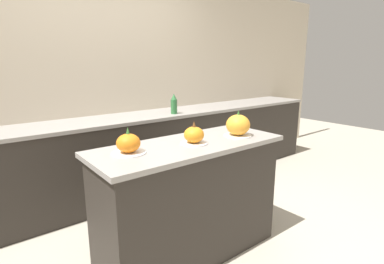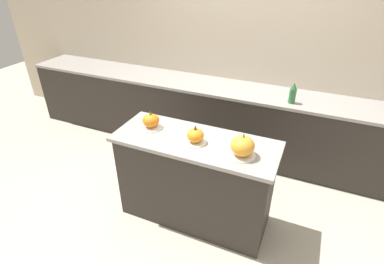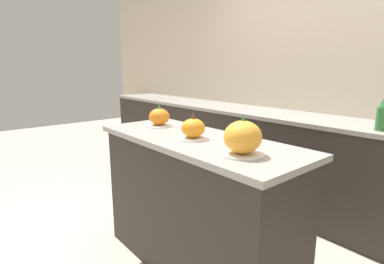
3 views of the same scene
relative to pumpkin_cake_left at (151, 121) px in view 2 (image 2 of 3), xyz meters
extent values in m
plane|color=#BCB29E|center=(0.46, -0.04, -0.96)|extent=(12.00, 12.00, 0.00)
cube|color=beige|center=(0.46, 1.57, 0.29)|extent=(8.00, 0.06, 2.50)
cube|color=#2D2823|center=(0.46, -0.04, -0.53)|extent=(1.39, 0.51, 0.87)
cube|color=gray|center=(0.46, -0.04, -0.08)|extent=(1.45, 0.57, 0.03)
cube|color=#2D2823|center=(0.46, 1.24, -0.53)|extent=(6.00, 0.56, 0.86)
cube|color=gray|center=(0.46, 1.24, -0.08)|extent=(6.00, 0.60, 0.03)
cylinder|color=white|center=(0.00, 0.00, -0.06)|extent=(0.22, 0.22, 0.01)
ellipsoid|color=orange|center=(0.00, 0.00, 0.01)|extent=(0.15, 0.15, 0.12)
cone|color=#38702D|center=(0.00, 0.00, 0.09)|extent=(0.03, 0.03, 0.05)
cylinder|color=white|center=(0.48, -0.08, -0.06)|extent=(0.20, 0.20, 0.01)
ellipsoid|color=orange|center=(0.48, -0.08, 0.00)|extent=(0.15, 0.15, 0.12)
cone|color=brown|center=(0.48, -0.08, 0.08)|extent=(0.03, 0.03, 0.05)
cylinder|color=white|center=(0.89, -0.11, -0.06)|extent=(0.22, 0.22, 0.01)
ellipsoid|color=orange|center=(0.89, -0.11, 0.03)|extent=(0.19, 0.19, 0.16)
cone|color=#38702D|center=(0.89, -0.11, 0.12)|extent=(0.02, 0.02, 0.04)
cylinder|color=#2D6B38|center=(1.12, 1.09, 0.01)|extent=(0.07, 0.07, 0.16)
cone|color=#2D6B38|center=(1.12, 1.09, 0.13)|extent=(0.07, 0.07, 0.07)
camera|label=1|loc=(-0.82, -1.70, 0.51)|focal=28.00mm
camera|label=2|loc=(1.32, -2.07, 1.31)|focal=28.00mm
camera|label=3|loc=(1.83, -1.22, 0.36)|focal=28.00mm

